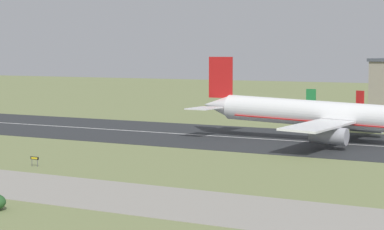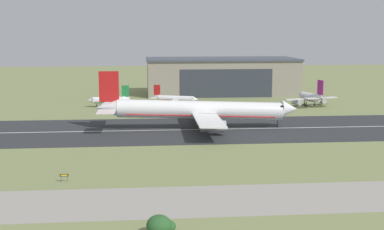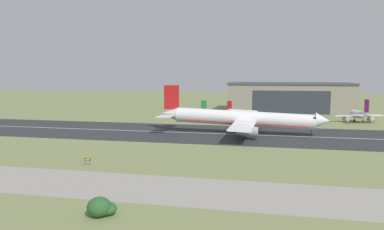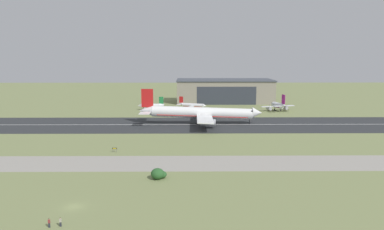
# 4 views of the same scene
# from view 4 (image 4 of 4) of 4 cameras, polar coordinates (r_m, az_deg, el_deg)

# --- Properties ---
(ground_plane) EXTENTS (664.23, 664.23, 0.00)m
(ground_plane) POSITION_cam_4_polar(r_m,az_deg,el_deg) (133.81, -11.42, -5.32)
(ground_plane) COLOR #7A8451
(runway_strip) EXTENTS (424.23, 41.61, 0.06)m
(runway_strip) POSITION_cam_4_polar(r_m,az_deg,el_deg) (181.34, -8.51, -1.47)
(runway_strip) COLOR #2B2D30
(runway_strip) RESTS_ON ground_plane
(runway_centreline) EXTENTS (381.81, 0.70, 0.01)m
(runway_centreline) POSITION_cam_4_polar(r_m,az_deg,el_deg) (181.33, -8.51, -1.46)
(runway_centreline) COLOR silver
(runway_centreline) RESTS_ON runway_strip
(taxiway_road) EXTENTS (318.17, 16.84, 0.05)m
(taxiway_road) POSITION_cam_4_polar(r_m,az_deg,el_deg) (118.82, -12.85, -7.19)
(taxiway_road) COLOR gray
(taxiway_road) RESTS_ON ground_plane
(hangar_building) EXTENTS (67.61, 30.47, 16.14)m
(hangar_building) POSITION_cam_4_polar(r_m,az_deg,el_deg) (266.84, 4.97, 3.70)
(hangar_building) COLOR gray
(hangar_building) RESTS_ON ground_plane
(airplane_landing) EXTENTS (59.63, 48.92, 17.02)m
(airplane_landing) POSITION_cam_4_polar(r_m,az_deg,el_deg) (180.74, 1.43, 0.31)
(airplane_landing) COLOR white
(airplane_landing) RESTS_ON ground_plane
(airplane_parked_west) EXTENTS (18.99, 19.07, 7.71)m
(airplane_parked_west) POSITION_cam_4_polar(r_m,az_deg,el_deg) (230.33, 0.05, 1.48)
(airplane_parked_west) COLOR white
(airplane_parked_west) RESTS_ON ground_plane
(airplane_parked_centre) EXTENTS (16.28, 24.46, 8.07)m
(airplane_parked_centre) POSITION_cam_4_polar(r_m,az_deg,el_deg) (229.24, -6.26, 1.39)
(airplane_parked_centre) COLOR white
(airplane_parked_centre) RESTS_ON ground_plane
(airplane_parked_east) EXTENTS (21.28, 17.64, 10.41)m
(airplane_parked_east) POSITION_cam_4_polar(r_m,az_deg,el_deg) (229.65, 12.97, 1.42)
(airplane_parked_east) COLOR silver
(airplane_parked_east) RESTS_ON ground_plane
(shrub_clump) EXTENTS (4.24, 4.13, 2.96)m
(shrub_clump) POSITION_cam_4_polar(r_m,az_deg,el_deg) (102.12, -5.13, -8.95)
(shrub_clump) COLOR #285628
(shrub_clump) RESTS_ON ground_plane
(runway_sign) EXTENTS (1.61, 0.13, 1.56)m
(runway_sign) POSITION_cam_4_polar(r_m,az_deg,el_deg) (131.45, -11.72, -5.06)
(runway_sign) COLOR #4C4C51
(runway_sign) RESTS_ON ground_plane
(spectator_left) EXTENTS (0.40, 0.24, 1.87)m
(spectator_left) POSITION_cam_4_polar(r_m,az_deg,el_deg) (79.79, -20.95, -15.06)
(spectator_left) COLOR #282B38
(spectator_left) RESTS_ON ground_plane
(spectator_right) EXTENTS (0.40, 0.24, 1.84)m
(spectator_right) POSITION_cam_4_polar(r_m,az_deg,el_deg) (79.49, -19.42, -15.08)
(spectator_right) COLOR #282B38
(spectator_right) RESTS_ON ground_plane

